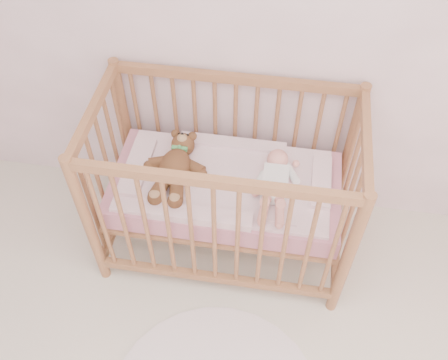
# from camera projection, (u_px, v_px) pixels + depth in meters

# --- Properties ---
(wall_back) EXTENTS (4.00, 0.02, 2.70)m
(wall_back) POSITION_uv_depth(u_px,v_px,m) (275.00, 7.00, 2.27)
(wall_back) COLOR white
(wall_back) RESTS_ON floor
(crib) EXTENTS (1.36, 0.76, 1.00)m
(crib) POSITION_uv_depth(u_px,v_px,m) (225.00, 187.00, 2.69)
(crib) COLOR #AA7548
(crib) RESTS_ON floor
(mattress) EXTENTS (1.22, 0.62, 0.13)m
(mattress) POSITION_uv_depth(u_px,v_px,m) (225.00, 189.00, 2.70)
(mattress) COLOR pink
(mattress) RESTS_ON crib
(blanket) EXTENTS (1.10, 0.58, 0.06)m
(blanket) POSITION_uv_depth(u_px,v_px,m) (225.00, 180.00, 2.64)
(blanket) COLOR #F5A8B7
(blanket) RESTS_ON mattress
(baby) EXTENTS (0.25, 0.51, 0.12)m
(baby) POSITION_uv_depth(u_px,v_px,m) (275.00, 180.00, 2.54)
(baby) COLOR white
(baby) RESTS_ON blanket
(teddy_bear) EXTENTS (0.38, 0.52, 0.14)m
(teddy_bear) POSITION_uv_depth(u_px,v_px,m) (175.00, 166.00, 2.59)
(teddy_bear) COLOR brown
(teddy_bear) RESTS_ON blanket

